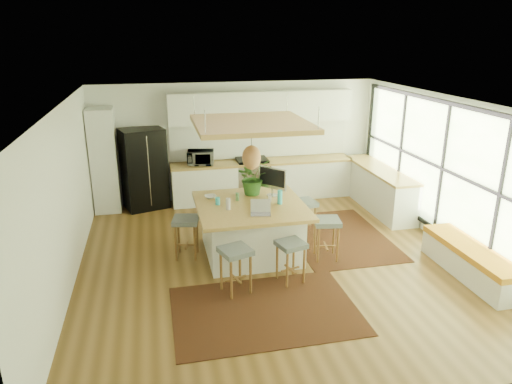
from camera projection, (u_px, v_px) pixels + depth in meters
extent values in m
plane|color=brown|center=(274.00, 260.00, 8.14)|extent=(7.00, 7.00, 0.00)
plane|color=white|center=(276.00, 103.00, 7.28)|extent=(7.00, 7.00, 0.00)
plane|color=white|center=(237.00, 141.00, 10.95)|extent=(6.50, 0.00, 6.50)
plane|color=white|center=(367.00, 297.00, 4.47)|extent=(6.50, 0.00, 6.50)
plane|color=white|center=(64.00, 201.00, 7.04)|extent=(0.00, 7.00, 7.00)
plane|color=white|center=(451.00, 174.00, 8.37)|extent=(0.00, 7.00, 7.00)
cube|color=silver|center=(104.00, 161.00, 10.12)|extent=(0.55, 0.60, 2.25)
cube|color=silver|center=(263.00, 181.00, 11.05)|extent=(4.20, 0.60, 0.88)
cube|color=#A4803A|center=(263.00, 162.00, 10.91)|extent=(4.24, 0.64, 0.05)
cube|color=white|center=(260.00, 140.00, 11.04)|extent=(4.20, 0.02, 0.80)
cube|color=silver|center=(261.00, 107.00, 10.64)|extent=(4.20, 0.34, 0.70)
cube|color=silver|center=(379.00, 189.00, 10.45)|extent=(0.60, 2.50, 0.88)
cube|color=#A4803A|center=(381.00, 169.00, 10.30)|extent=(0.64, 2.54, 0.05)
cube|color=black|center=(265.00, 310.00, 6.67)|extent=(2.60, 1.80, 0.01)
cube|color=black|center=(337.00, 236.00, 9.09)|extent=(1.80, 2.60, 0.01)
imported|color=#A5A5AA|center=(201.00, 156.00, 10.54)|extent=(0.62, 0.41, 0.39)
imported|color=#1E4C19|center=(253.00, 181.00, 8.56)|extent=(0.82, 0.85, 0.50)
imported|color=white|center=(210.00, 197.00, 8.41)|extent=(0.23, 0.23, 0.05)
cylinder|color=#37C8DE|center=(218.00, 199.00, 8.06)|extent=(0.07, 0.07, 0.19)
cylinder|color=silver|center=(229.00, 204.00, 7.86)|extent=(0.07, 0.07, 0.19)
cylinder|color=#A68237|center=(269.00, 204.00, 7.86)|extent=(0.07, 0.07, 0.19)
cylinder|color=white|center=(270.00, 197.00, 8.20)|extent=(0.07, 0.07, 0.19)
cylinder|color=#558F58|center=(237.00, 195.00, 8.27)|extent=(0.07, 0.07, 0.19)
cylinder|color=#37C8DE|center=(280.00, 199.00, 8.09)|extent=(0.07, 0.07, 0.19)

